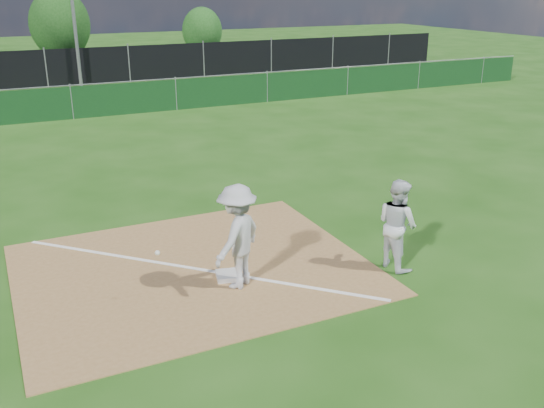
{
  "coord_description": "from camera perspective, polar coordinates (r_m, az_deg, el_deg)",
  "views": [
    {
      "loc": [
        -2.92,
        -8.37,
        4.81
      ],
      "look_at": [
        1.55,
        1.0,
        1.0
      ],
      "focal_mm": 40.0,
      "sensor_mm": 36.0,
      "label": 1
    }
  ],
  "objects": [
    {
      "name": "car_right",
      "position": [
        37.36,
        -12.5,
        13.23
      ],
      "size": [
        4.4,
        2.84,
        1.19
      ],
      "primitive_type": "imported",
      "rotation": [
        0.0,
        0.0,
        1.26
      ],
      "color": "black",
      "rests_on": "parking_lot"
    },
    {
      "name": "play_at_first",
      "position": [
        9.92,
        -3.27,
        -3.08
      ],
      "size": [
        2.03,
        1.21,
        1.77
      ],
      "color": "silver",
      "rests_on": "infield_dirt"
    },
    {
      "name": "tree_right",
      "position": [
        43.62,
        -6.59,
        15.9
      ],
      "size": [
        2.73,
        2.73,
        3.24
      ],
      "color": "#382316",
      "rests_on": "ground"
    },
    {
      "name": "black_fence",
      "position": [
        31.75,
        -20.49,
        11.85
      ],
      "size": [
        46.0,
        0.04,
        1.8
      ],
      "primitive_type": "cube",
      "color": "black",
      "rests_on": "ground"
    },
    {
      "name": "first_base",
      "position": [
        10.52,
        -4.12,
        -6.72
      ],
      "size": [
        0.5,
        0.5,
        0.09
      ],
      "primitive_type": "cube",
      "rotation": [
        0.0,
        0.0,
        -0.25
      ],
      "color": "silver",
      "rests_on": "infield_dirt"
    },
    {
      "name": "ground",
      "position": [
        19.21,
        -15.99,
        4.87
      ],
      "size": [
        90.0,
        90.0,
        0.0
      ],
      "primitive_type": "plane",
      "color": "#1D4A0F",
      "rests_on": "ground"
    },
    {
      "name": "runner",
      "position": [
        10.86,
        11.71,
        -1.85
      ],
      "size": [
        0.69,
        0.85,
        1.64
      ],
      "primitive_type": "imported",
      "rotation": [
        0.0,
        0.0,
        1.66
      ],
      "color": "silver",
      "rests_on": "ground"
    },
    {
      "name": "light_pole",
      "position": [
        31.39,
        -18.3,
        17.72
      ],
      "size": [
        0.16,
        0.16,
        8.0
      ],
      "primitive_type": "cylinder",
      "color": "slate",
      "rests_on": "ground"
    },
    {
      "name": "tree_mid",
      "position": [
        42.37,
        -19.35,
        15.68
      ],
      "size": [
        3.77,
        3.77,
        4.47
      ],
      "color": "#382316",
      "rests_on": "ground"
    },
    {
      "name": "green_fence",
      "position": [
        23.93,
        -18.32,
        9.01
      ],
      "size": [
        44.0,
        0.05,
        1.2
      ],
      "primitive_type": "cube",
      "color": "black",
      "rests_on": "ground"
    },
    {
      "name": "foul_line",
      "position": [
        10.92,
        -7.39,
        -6.02
      ],
      "size": [
        5.01,
        5.01,
        0.01
      ],
      "primitive_type": "cube",
      "rotation": [
        0.0,
        0.0,
        0.79
      ],
      "color": "white",
      "rests_on": "infield_dirt"
    },
    {
      "name": "parking_lot",
      "position": [
        36.8,
        -21.17,
        11.33
      ],
      "size": [
        46.0,
        9.0,
        0.01
      ],
      "primitive_type": "cube",
      "color": "black",
      "rests_on": "ground"
    },
    {
      "name": "infield_dirt",
      "position": [
        10.93,
        -7.39,
        -6.09
      ],
      "size": [
        6.0,
        5.0,
        0.02
      ],
      "primitive_type": "cube",
      "color": "olive",
      "rests_on": "ground"
    }
  ]
}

